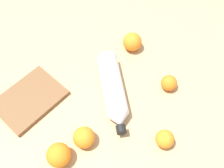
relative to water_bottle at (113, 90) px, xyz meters
name	(u,v)px	position (x,y,z in m)	size (l,w,h in m)	color
ground_plane	(108,84)	(0.04, 0.04, -0.04)	(2.40, 2.40, 0.00)	tan
water_bottle	(113,90)	(0.00, 0.00, 0.00)	(0.30, 0.23, 0.08)	silver
orange_0	(84,137)	(-0.21, 0.02, 0.00)	(0.07, 0.07, 0.07)	orange
orange_1	(169,83)	(0.11, -0.18, -0.01)	(0.06, 0.06, 0.06)	orange
orange_2	(59,155)	(-0.29, 0.06, 0.00)	(0.08, 0.08, 0.08)	orange
orange_3	(132,42)	(0.24, 0.02, 0.00)	(0.08, 0.08, 0.08)	orange
orange_4	(165,139)	(-0.10, -0.23, -0.01)	(0.06, 0.06, 0.06)	orange
cutting_board	(30,99)	(-0.14, 0.27, -0.03)	(0.24, 0.18, 0.02)	brown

